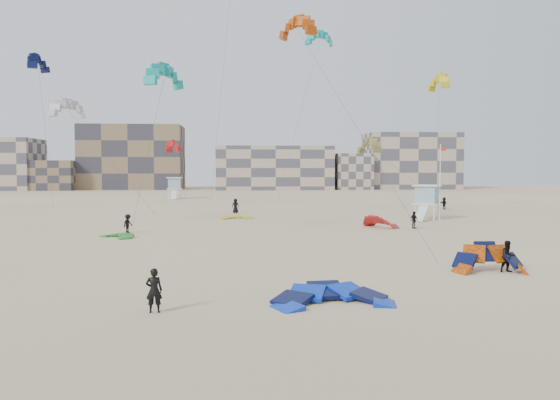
{
  "coord_description": "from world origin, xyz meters",
  "views": [
    {
      "loc": [
        1.09,
        -23.88,
        5.54
      ],
      "look_at": [
        3.15,
        6.0,
        3.87
      ],
      "focal_mm": 35.0,
      "sensor_mm": 36.0,
      "label": 1
    }
  ],
  "objects": [
    {
      "name": "kite_fly_red",
      "position": [
        -10.11,
        66.03,
        9.13
      ],
      "size": [
        5.3,
        9.82,
        9.5
      ],
      "rotation": [
        0.0,
        0.0,
        2.2
      ],
      "color": "red",
      "rests_on": "ground"
    },
    {
      "name": "kitesurfer_e",
      "position": [
        0.19,
        45.58,
        0.94
      ],
      "size": [
        0.92,
        0.6,
        1.88
      ],
      "primitive_type": "imported",
      "rotation": [
        0.0,
        0.0,
        -0.01
      ],
      "color": "black",
      "rests_on": "ground"
    },
    {
      "name": "kitesurfer_c",
      "position": [
        -8.96,
        24.52,
        0.82
      ],
      "size": [
        1.04,
        1.23,
        1.65
      ],
      "primitive_type": "imported",
      "rotation": [
        0.0,
        0.0,
        1.07
      ],
      "color": "black",
      "rests_on": "ground"
    },
    {
      "name": "kite_fly_olive",
      "position": [
        14.79,
        34.33,
        8.0
      ],
      "size": [
        10.09,
        6.16,
        8.17
      ],
      "rotation": [
        0.0,
        0.0,
        -1.11
      ],
      "color": "olive",
      "rests_on": "ground"
    },
    {
      "name": "kite_fly_grey",
      "position": [
        -15.95,
        31.21,
        11.34
      ],
      "size": [
        10.74,
        4.75,
        11.57
      ],
      "rotation": [
        0.0,
        0.0,
        0.64
      ],
      "color": "silver",
      "rests_on": "ground"
    },
    {
      "name": "kitesurfer_main",
      "position": [
        -2.35,
        -2.72,
        0.87
      ],
      "size": [
        0.66,
        0.46,
        1.74
      ],
      "primitive_type": "imported",
      "rotation": [
        0.0,
        0.0,
        3.21
      ],
      "color": "black",
      "rests_on": "ground"
    },
    {
      "name": "kite_ground_green",
      "position": [
        -9.07,
        21.2,
        0.0
      ],
      "size": [
        4.23,
        4.23,
        0.87
      ],
      "primitive_type": null,
      "rotation": [
        0.11,
        0.0,
        -0.77
      ],
      "color": "#269224",
      "rests_on": "ground"
    },
    {
      "name": "kitesurfer_b",
      "position": [
        15.4,
        4.42,
        0.86
      ],
      "size": [
        0.89,
        0.73,
        1.71
      ],
      "primitive_type": "imported",
      "rotation": [
        0.0,
        0.0,
        0.1
      ],
      "color": "black",
      "rests_on": "ground"
    },
    {
      "name": "kitesurfer_d",
      "position": [
        17.2,
        26.22,
        0.82
      ],
      "size": [
        0.75,
        1.04,
        1.64
      ],
      "primitive_type": "imported",
      "rotation": [
        0.0,
        0.0,
        1.99
      ],
      "color": "black",
      "rests_on": "ground"
    },
    {
      "name": "condo_fill_left",
      "position": [
        -50.0,
        128.0,
        4.0
      ],
      "size": [
        12.0,
        10.0,
        8.0
      ],
      "primitive_type": "cube",
      "color": "#786248",
      "rests_on": "ground"
    },
    {
      "name": "condo_fill_right",
      "position": [
        32.0,
        128.0,
        5.0
      ],
      "size": [
        10.0,
        10.0,
        10.0
      ],
      "primitive_type": "cube",
      "color": "tan",
      "rests_on": "ground"
    },
    {
      "name": "lifeguard_tower_near",
      "position": [
        21.6,
        35.46,
        1.91
      ],
      "size": [
        3.77,
        5.81,
        3.86
      ],
      "rotation": [
        0.0,
        0.0,
        -0.56
      ],
      "color": "white",
      "rests_on": "ground"
    },
    {
      "name": "flagpole",
      "position": [
        22.72,
        34.49,
        4.37
      ],
      "size": [
        0.68,
        0.1,
        8.34
      ],
      "color": "white",
      "rests_on": "ground"
    },
    {
      "name": "kite_fly_teal_a",
      "position": [
        -5.26,
        21.6,
        13.01
      ],
      "size": [
        5.19,
        4.95,
        13.16
      ],
      "rotation": [
        0.0,
        0.0,
        0.91
      ],
      "color": "#19AAAB",
      "rests_on": "ground"
    },
    {
      "name": "condo_west_b",
      "position": [
        -30.0,
        134.0,
        9.0
      ],
      "size": [
        28.0,
        14.0,
        18.0
      ],
      "primitive_type": "cube",
      "color": "#786248",
      "rests_on": "ground"
    },
    {
      "name": "kite_ground_yellow",
      "position": [
        0.34,
        37.89,
        0.0
      ],
      "size": [
        4.29,
        4.43,
        0.6
      ],
      "primitive_type": null,
      "rotation": [
        0.05,
        0.0,
        0.25
      ],
      "color": "#C8A107",
      "rests_on": "ground"
    },
    {
      "name": "kitesurfer_f",
      "position": [
        29.2,
        50.37,
        0.85
      ],
      "size": [
        0.73,
        1.64,
        1.71
      ],
      "primitive_type": "imported",
      "rotation": [
        0.0,
        0.0,
        -1.43
      ],
      "color": "black",
      "rests_on": "ground"
    },
    {
      "name": "kite_ground_blue",
      "position": [
        4.82,
        -1.74,
        0.0
      ],
      "size": [
        5.51,
        5.74,
        2.27
      ],
      "primitive_type": null,
      "rotation": [
        0.23,
        0.0,
        0.12
      ],
      "color": "#0E32F4",
      "rests_on": "ground"
    },
    {
      "name": "kite_fly_orange",
      "position": [
        6.26,
        27.46,
        18.64
      ],
      "size": [
        7.06,
        28.0,
        18.98
      ],
      "rotation": [
        0.0,
        0.0,
        -0.77
      ],
      "color": "#FF6007",
      "rests_on": "ground"
    },
    {
      "name": "ground",
      "position": [
        0.0,
        0.0,
        0.0
      ],
      "size": [
        320.0,
        320.0,
        0.0
      ],
      "primitive_type": "plane",
      "color": "beige",
      "rests_on": "ground"
    },
    {
      "name": "kite_fly_navy",
      "position": [
        -22.98,
        43.14,
        18.0
      ],
      "size": [
        4.06,
        4.04,
        18.35
      ],
      "rotation": [
        0.0,
        0.0,
        1.47
      ],
      "color": "#070638",
      "rests_on": "ground"
    },
    {
      "name": "kite_fly_yellow",
      "position": [
        27.53,
        48.6,
        17.12
      ],
      "size": [
        4.61,
        7.05,
        17.46
      ],
      "rotation": [
        0.0,
        0.0,
        -1.36
      ],
      "color": "#C8A107",
      "rests_on": "ground"
    },
    {
      "name": "kite_ground_orange",
      "position": [
        14.42,
        4.44,
        0.0
      ],
      "size": [
        4.13,
        4.09,
        3.98
      ],
      "primitive_type": null,
      "rotation": [
        0.87,
        0.0,
        -0.05
      ],
      "color": "#FF6007",
      "rests_on": "ground"
    },
    {
      "name": "condo_east",
      "position": [
        50.0,
        132.0,
        8.0
      ],
      "size": [
        26.0,
        14.0,
        16.0
      ],
      "primitive_type": "cube",
      "color": "tan",
      "rests_on": "ground"
    },
    {
      "name": "kite_ground_red_far",
      "position": [
        14.29,
        27.47,
        0.0
      ],
      "size": [
        5.37,
        5.33,
        3.59
      ],
      "primitive_type": null,
      "rotation": [
        0.63,
        0.0,
        2.19
      ],
      "color": "red",
      "rests_on": "ground"
    },
    {
      "name": "condo_mid",
      "position": [
        10.0,
        130.0,
        6.0
      ],
      "size": [
        32.0,
        16.0,
        12.0
      ],
      "primitive_type": "cube",
      "color": "tan",
      "rests_on": "ground"
    },
    {
      "name": "lifeguard_tower_far",
      "position": [
        -11.87,
        81.45,
        2.03
      ],
      "size": [
        3.04,
        5.66,
        4.1
      ],
      "rotation": [
        0.0,
        0.0,
        0.05
      ],
      "color": "white",
      "rests_on": "ground"
    },
    {
      "name": "kite_fly_teal_b",
      "position": [
        12.64,
        57.86,
        24.89
      ],
      "size": [
        9.01,
        6.47,
        25.21
      ],
      "rotation": [
        0.0,
        0.0,
        0.22
      ],
      "color": "#19AAAB",
      "rests_on": "ground"
    }
  ]
}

